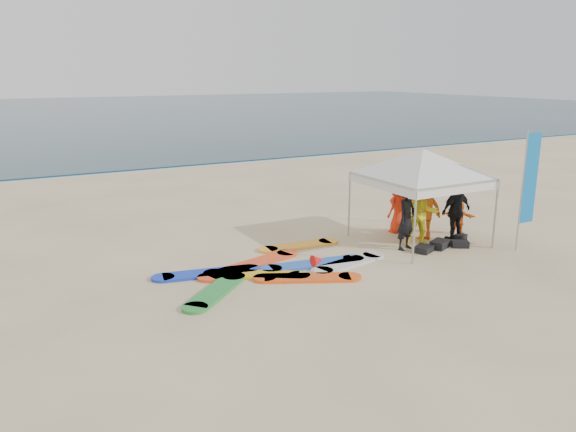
# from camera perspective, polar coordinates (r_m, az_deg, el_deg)

# --- Properties ---
(ground) EXTENTS (120.00, 120.00, 0.00)m
(ground) POSITION_cam_1_polar(r_m,az_deg,el_deg) (12.43, 7.29, -7.81)
(ground) COLOR beige
(ground) RESTS_ON ground
(ocean) EXTENTS (160.00, 84.00, 0.08)m
(ocean) POSITION_cam_1_polar(r_m,az_deg,el_deg) (69.77, -23.17, 9.50)
(ocean) COLOR #0C2633
(ocean) RESTS_ON ground
(shoreline_foam) EXTENTS (160.00, 1.20, 0.01)m
(shoreline_foam) POSITION_cam_1_polar(r_m,az_deg,el_deg) (28.70, -14.42, 4.61)
(shoreline_foam) COLOR silver
(shoreline_foam) RESTS_ON ground
(person_black_a) EXTENTS (0.72, 0.57, 1.71)m
(person_black_a) POSITION_cam_1_polar(r_m,az_deg,el_deg) (15.41, 11.94, -0.25)
(person_black_a) COLOR black
(person_black_a) RESTS_ON ground
(person_yellow) EXTENTS (1.09, 0.99, 1.82)m
(person_yellow) POSITION_cam_1_polar(r_m,az_deg,el_deg) (15.78, 13.47, 0.22)
(person_yellow) COLOR yellow
(person_yellow) RESTS_ON ground
(person_orange_a) EXTENTS (1.20, 0.76, 1.77)m
(person_orange_a) POSITION_cam_1_polar(r_m,az_deg,el_deg) (16.46, 13.73, 0.69)
(person_orange_a) COLOR #CC5412
(person_orange_a) RESTS_ON ground
(person_black_b) EXTENTS (1.04, 0.46, 1.76)m
(person_black_b) POSITION_cam_1_polar(r_m,az_deg,el_deg) (16.53, 16.69, 0.52)
(person_black_b) COLOR black
(person_black_b) RESTS_ON ground
(person_orange_b) EXTENTS (0.85, 0.65, 1.55)m
(person_orange_b) POSITION_cam_1_polar(r_m,az_deg,el_deg) (17.01, 11.18, 0.89)
(person_orange_b) COLOR red
(person_orange_b) RESTS_ON ground
(person_seated) EXTENTS (0.76, 0.94, 1.01)m
(person_seated) POSITION_cam_1_polar(r_m,az_deg,el_deg) (17.37, 16.97, -0.12)
(person_seated) COLOR orange
(person_seated) RESTS_ON ground
(canopy_tent) EXTENTS (4.01, 4.01, 3.02)m
(canopy_tent) POSITION_cam_1_polar(r_m,az_deg,el_deg) (15.85, 13.59, 6.60)
(canopy_tent) COLOR #A5A5A8
(canopy_tent) RESTS_ON ground
(feather_flag) EXTENTS (0.55, 0.04, 3.25)m
(feather_flag) POSITION_cam_1_polar(r_m,az_deg,el_deg) (16.18, 23.31, 3.39)
(feather_flag) COLOR #A5A5A8
(feather_flag) RESTS_ON ground
(marker_pennant) EXTENTS (0.28, 0.28, 0.64)m
(marker_pennant) POSITION_cam_1_polar(r_m,az_deg,el_deg) (12.89, 3.06, -4.54)
(marker_pennant) COLOR #A5A5A8
(marker_pennant) RESTS_ON ground
(gear_pile) EXTENTS (2.10, 0.82, 0.22)m
(gear_pile) POSITION_cam_1_polar(r_m,az_deg,el_deg) (15.96, 15.47, -2.80)
(gear_pile) COLOR black
(gear_pile) RESTS_ON ground
(surfboard_spread) EXTENTS (5.46, 3.29, 0.07)m
(surfboard_spread) POSITION_cam_1_polar(r_m,az_deg,el_deg) (13.72, -1.32, -5.36)
(surfboard_spread) COLOR gold
(surfboard_spread) RESTS_ON ground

